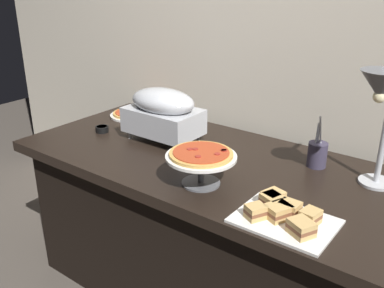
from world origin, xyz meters
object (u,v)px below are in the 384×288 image
(sauce_cup_near, at_px, (102,129))
(pizza_plate_front, at_px, (131,114))
(sauce_cup_far, at_px, (175,120))
(heat_lamp, at_px, (381,98))
(sandwich_platter, at_px, (283,214))
(utensil_holder, at_px, (317,154))
(chafing_dish, at_px, (163,112))
(pizza_plate_center, at_px, (201,158))

(sauce_cup_near, bearing_deg, pizza_plate_front, 102.61)
(pizza_plate_front, bearing_deg, sauce_cup_far, 10.14)
(pizza_plate_front, height_order, sauce_cup_far, sauce_cup_far)
(heat_lamp, distance_m, sandwich_platter, 0.53)
(sauce_cup_near, bearing_deg, sauce_cup_far, 56.00)
(sauce_cup_far, distance_m, utensil_holder, 0.86)
(sandwich_platter, height_order, sauce_cup_near, sandwich_platter)
(heat_lamp, relative_size, sandwich_platter, 1.51)
(utensil_holder, bearing_deg, pizza_plate_front, 179.50)
(chafing_dish, distance_m, utensil_holder, 0.77)
(pizza_plate_front, bearing_deg, chafing_dish, -23.24)
(chafing_dish, relative_size, pizza_plate_center, 1.31)
(pizza_plate_center, distance_m, sauce_cup_near, 0.80)
(pizza_plate_front, relative_size, sauce_cup_far, 4.21)
(pizza_plate_center, height_order, sauce_cup_far, pizza_plate_center)
(chafing_dish, xyz_separation_m, pizza_plate_front, (-0.40, 0.17, -0.14))
(sauce_cup_far, bearing_deg, sauce_cup_near, -124.00)
(heat_lamp, relative_size, sauce_cup_near, 7.35)
(sandwich_platter, xyz_separation_m, utensil_holder, (-0.08, 0.49, 0.03))
(heat_lamp, distance_m, sauce_cup_far, 1.19)
(sandwich_platter, bearing_deg, utensil_holder, 99.35)
(heat_lamp, bearing_deg, sauce_cup_near, -175.21)
(pizza_plate_front, xyz_separation_m, utensil_holder, (1.14, -0.01, 0.05))
(heat_lamp, height_order, pizza_plate_center, heat_lamp)
(sauce_cup_near, relative_size, sauce_cup_far, 1.18)
(sauce_cup_near, distance_m, sauce_cup_far, 0.40)
(pizza_plate_front, height_order, pizza_plate_center, pizza_plate_center)
(chafing_dish, relative_size, utensil_holder, 1.62)
(chafing_dish, height_order, sandwich_platter, chafing_dish)
(chafing_dish, xyz_separation_m, sauce_cup_near, (-0.34, -0.11, -0.13))
(sauce_cup_far, bearing_deg, chafing_dish, -63.89)
(heat_lamp, height_order, utensil_holder, heat_lamp)
(pizza_plate_center, bearing_deg, chafing_dish, 147.25)
(heat_lamp, xyz_separation_m, pizza_plate_center, (-0.57, -0.28, -0.28))
(chafing_dish, distance_m, sandwich_platter, 0.90)
(pizza_plate_front, xyz_separation_m, sauce_cup_far, (0.29, 0.05, 0.01))
(sandwich_platter, relative_size, utensil_holder, 1.46)
(pizza_plate_front, relative_size, sauce_cup_near, 3.55)
(chafing_dish, height_order, pizza_plate_front, chafing_dish)
(chafing_dish, xyz_separation_m, pizza_plate_center, (0.44, -0.28, -0.04))
(heat_lamp, xyz_separation_m, utensil_holder, (-0.26, 0.16, -0.34))
(pizza_plate_center, distance_m, sandwich_platter, 0.40)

